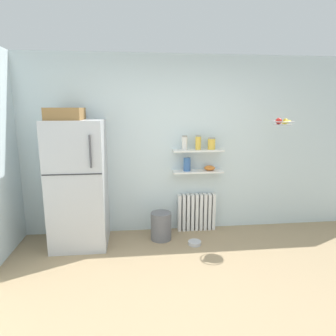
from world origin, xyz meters
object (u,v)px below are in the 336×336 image
(radiator, at_px, (196,212))
(storage_jar_2, at_px, (212,143))
(refrigerator, at_px, (78,181))
(trash_bin, at_px, (161,226))
(shelf_bowl, at_px, (210,168))
(storage_jar_1, at_px, (198,143))
(storage_jar_0, at_px, (185,143))
(hanging_fruit_basket, at_px, (283,122))
(vase, at_px, (187,164))
(pet_food_bowl, at_px, (195,243))

(radiator, distance_m, storage_jar_2, 1.08)
(refrigerator, xyz_separation_m, trash_bin, (1.12, -0.00, -0.69))
(storage_jar_2, xyz_separation_m, shelf_bowl, (-0.02, 0.00, -0.36))
(storage_jar_1, relative_size, trash_bin, 0.52)
(storage_jar_0, distance_m, storage_jar_2, 0.40)
(hanging_fruit_basket, bearing_deg, refrigerator, 177.43)
(vase, height_order, shelf_bowl, vase)
(radiator, bearing_deg, shelf_bowl, -9.43)
(storage_jar_1, bearing_deg, storage_jar_0, 180.00)
(storage_jar_0, bearing_deg, storage_jar_1, 0.00)
(refrigerator, distance_m, shelf_bowl, 1.88)
(refrigerator, height_order, radiator, refrigerator)
(pet_food_bowl, bearing_deg, shelf_bowl, 57.57)
(storage_jar_0, relative_size, hanging_fruit_basket, 0.70)
(refrigerator, height_order, storage_jar_1, refrigerator)
(storage_jar_2, height_order, trash_bin, storage_jar_2)
(storage_jar_0, distance_m, hanging_fruit_basket, 1.37)
(vase, bearing_deg, storage_jar_2, 0.00)
(storage_jar_2, bearing_deg, refrigerator, -172.48)
(shelf_bowl, distance_m, pet_food_bowl, 1.11)
(refrigerator, height_order, storage_jar_0, refrigerator)
(storage_jar_0, height_order, pet_food_bowl, storage_jar_0)
(radiator, height_order, vase, vase)
(storage_jar_1, distance_m, vase, 0.36)
(storage_jar_0, height_order, storage_jar_2, storage_jar_0)
(refrigerator, relative_size, storage_jar_2, 10.63)
(storage_jar_1, bearing_deg, pet_food_bowl, -104.56)
(radiator, height_order, hanging_fruit_basket, hanging_fruit_basket)
(storage_jar_1, height_order, shelf_bowl, storage_jar_1)
(storage_jar_0, height_order, storage_jar_1, storage_jar_1)
(hanging_fruit_basket, bearing_deg, radiator, 159.53)
(shelf_bowl, bearing_deg, storage_jar_1, -180.00)
(storage_jar_0, distance_m, shelf_bowl, 0.54)
(storage_jar_2, distance_m, trash_bin, 1.40)
(shelf_bowl, distance_m, trash_bin, 1.11)
(vase, bearing_deg, shelf_bowl, 0.00)
(radiator, bearing_deg, storage_jar_2, -8.56)
(radiator, height_order, pet_food_bowl, radiator)
(refrigerator, height_order, trash_bin, refrigerator)
(hanging_fruit_basket, bearing_deg, trash_bin, 175.77)
(trash_bin, bearing_deg, storage_jar_2, 18.07)
(storage_jar_0, xyz_separation_m, trash_bin, (-0.37, -0.25, -1.16))
(hanging_fruit_basket, bearing_deg, storage_jar_1, 160.94)
(refrigerator, distance_m, vase, 1.55)
(vase, relative_size, pet_food_bowl, 1.10)
(storage_jar_1, height_order, trash_bin, storage_jar_1)
(refrigerator, distance_m, trash_bin, 1.31)
(refrigerator, bearing_deg, storage_jar_0, 9.50)
(trash_bin, relative_size, hanging_fruit_basket, 1.35)
(radiator, xyz_separation_m, vase, (-0.16, -0.03, 0.76))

